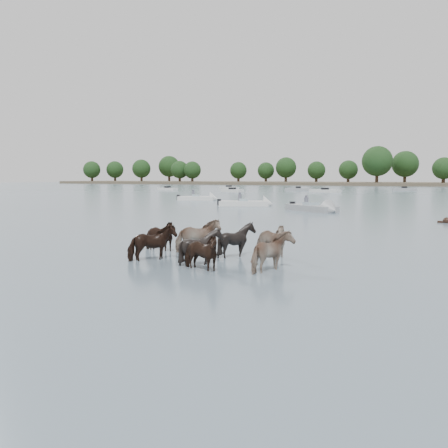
% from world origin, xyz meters
% --- Properties ---
extents(ground, '(400.00, 400.00, 0.00)m').
position_xyz_m(ground, '(0.00, 0.00, 0.00)').
color(ground, '#4A5F6B').
rests_on(ground, ground).
extents(shoreline, '(160.00, 30.00, 1.00)m').
position_xyz_m(shoreline, '(-70.00, 150.00, 0.50)').
color(shoreline, '#4C4233').
rests_on(shoreline, ground).
extents(pony_herd, '(6.62, 4.28, 1.36)m').
position_xyz_m(pony_herd, '(-1.64, 0.22, 0.51)').
color(pony_herd, black).
rests_on(pony_herd, ground).
extents(swimming_pony, '(0.72, 0.44, 0.44)m').
position_xyz_m(swimming_pony, '(4.94, 17.53, 0.10)').
color(swimming_pony, black).
rests_on(swimming_pony, ground).
extents(motorboat_a, '(5.30, 3.53, 1.92)m').
position_xyz_m(motorboat_a, '(-12.00, 27.30, 0.23)').
color(motorboat_a, silver).
rests_on(motorboat_a, ground).
extents(motorboat_b, '(5.32, 4.31, 1.92)m').
position_xyz_m(motorboat_b, '(-4.45, 23.02, 0.23)').
color(motorboat_b, gray).
rests_on(motorboat_b, ground).
extents(motorboat_f, '(4.94, 3.26, 1.92)m').
position_xyz_m(motorboat_f, '(-21.47, 34.49, 0.23)').
color(motorboat_f, silver).
rests_on(motorboat_f, ground).
extents(distant_flotilla, '(102.83, 27.34, 0.93)m').
position_xyz_m(distant_flotilla, '(-0.37, 74.71, 0.26)').
color(distant_flotilla, silver).
rests_on(distant_flotilla, ground).
extents(treeline, '(145.61, 23.35, 12.59)m').
position_xyz_m(treeline, '(-67.18, 149.51, 6.35)').
color(treeline, '#382619').
rests_on(treeline, ground).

